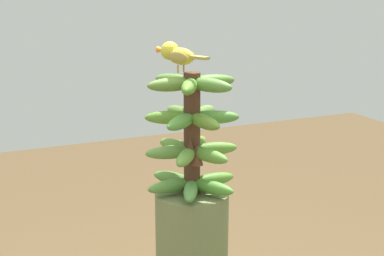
{
  "coord_description": "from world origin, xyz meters",
  "views": [
    {
      "loc": [
        0.63,
        1.41,
        1.57
      ],
      "look_at": [
        0.0,
        0.0,
        1.17
      ],
      "focal_mm": 51.8,
      "sensor_mm": 36.0,
      "label": 1
    }
  ],
  "objects": [
    {
      "name": "perched_bird",
      "position": [
        0.03,
        -0.03,
        1.38
      ],
      "size": [
        0.1,
        0.18,
        0.08
      ],
      "color": "#C68933",
      "rests_on": "banana_bunch"
    },
    {
      "name": "banana_bunch",
      "position": [
        0.0,
        0.0,
        1.15
      ],
      "size": [
        0.28,
        0.27,
        0.36
      ],
      "color": "#4C2D1E",
      "rests_on": "banana_tree"
    }
  ]
}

